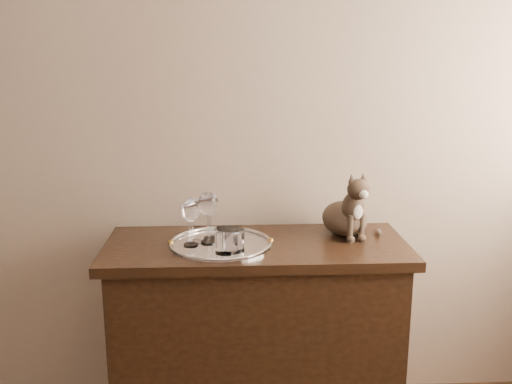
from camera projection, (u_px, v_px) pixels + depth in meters
wall_back at (111, 110)px, 2.41m from camera, size 4.00×0.10×2.70m
sideboard at (256, 340)px, 2.36m from camera, size 1.20×0.50×0.85m
tray at (221, 245)px, 2.22m from camera, size 0.40×0.40×0.01m
wine_glass_a at (193, 220)px, 2.23m from camera, size 0.07×0.07×0.18m
wine_glass_b at (210, 217)px, 2.27m from camera, size 0.07×0.07×0.18m
wine_glass_c at (190, 223)px, 2.19m from camera, size 0.07×0.07×0.18m
wine_glass_d at (208, 217)px, 2.22m from camera, size 0.08×0.08×0.21m
tumbler_a at (235, 240)px, 2.14m from camera, size 0.08×0.08×0.09m
tumbler_b at (226, 241)px, 2.12m from camera, size 0.08×0.08×0.09m
cat at (345, 202)px, 2.34m from camera, size 0.34×0.32×0.28m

